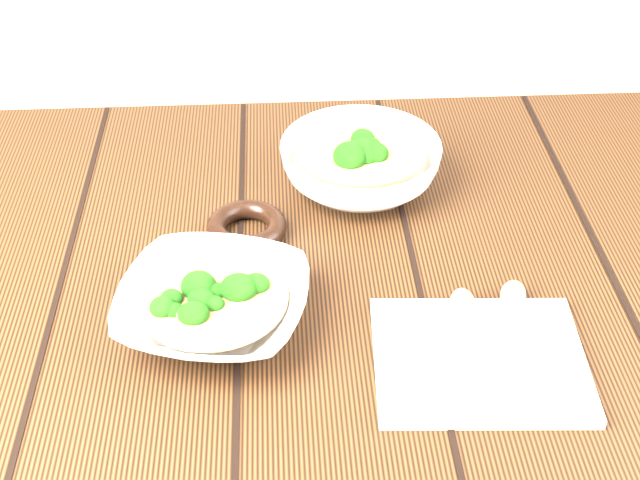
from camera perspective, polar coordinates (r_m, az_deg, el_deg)
table at (r=1.09m, az=-3.76°, el=-7.15°), size 1.20×0.80×0.75m
soup_bowl_front at (r=0.94m, az=-6.85°, el=-4.21°), size 0.24×0.24×0.06m
soup_bowl_back at (r=1.13m, az=2.59°, el=4.88°), size 0.21×0.21×0.07m
trivet at (r=1.06m, az=-4.71°, el=0.84°), size 0.10×0.10×0.02m
napkin at (r=0.92m, az=10.16°, el=-7.55°), size 0.22×0.18×0.01m
spoon_left at (r=0.94m, az=9.22°, el=-5.41°), size 0.04×0.17×0.01m
spoon_right at (r=0.96m, az=11.99°, el=-4.73°), size 0.08×0.17×0.01m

